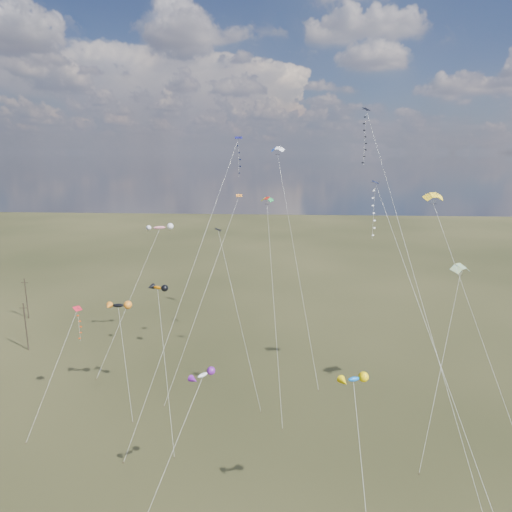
# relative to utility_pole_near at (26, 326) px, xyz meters

# --- Properties ---
(ground) EXTENTS (400.00, 400.00, 0.00)m
(ground) POSITION_rel_utility_pole_near_xyz_m (38.00, -30.00, -4.09)
(ground) COLOR black
(ground) RESTS_ON ground
(utility_pole_near) EXTENTS (1.40, 0.20, 8.00)m
(utility_pole_near) POSITION_rel_utility_pole_near_xyz_m (0.00, 0.00, 0.00)
(utility_pole_near) COLOR black
(utility_pole_near) RESTS_ON ground
(utility_pole_far) EXTENTS (1.40, 0.20, 8.00)m
(utility_pole_far) POSITION_rel_utility_pole_near_xyz_m (-8.00, 14.00, 0.00)
(utility_pole_far) COLOR black
(utility_pole_far) RESTS_ON ground
(diamond_black_high) EXTENTS (8.89, 23.37, 36.42)m
(diamond_black_high) POSITION_rel_utility_pole_near_xyz_m (51.11, -12.66, 27.01)
(diamond_black_high) COLOR black
(diamond_black_high) RESTS_ON ground
(diamond_navy_tall) EXTENTS (11.14, 16.62, 33.28)m
(diamond_navy_tall) POSITION_rel_utility_pole_near_xyz_m (34.96, -11.28, 24.57)
(diamond_navy_tall) COLOR #0E0E55
(diamond_navy_tall) RESTS_ON ground
(diamond_black_mid) EXTENTS (7.10, 11.49, 21.22)m
(diamond_black_mid) POSITION_rel_utility_pole_near_xyz_m (34.06, -7.77, 11.27)
(diamond_black_mid) COLOR black
(diamond_black_mid) RESTS_ON ground
(diamond_red_low) EXTENTS (3.95, 8.68, 13.19)m
(diamond_red_low) POSITION_rel_utility_pole_near_xyz_m (16.47, -16.00, 6.42)
(diamond_red_low) COLOR red
(diamond_red_low) RESTS_ON ground
(diamond_navy_right) EXTENTS (8.63, 22.70, 28.71)m
(diamond_navy_right) POSITION_rel_utility_pole_near_xyz_m (50.78, -22.22, 20.16)
(diamond_navy_right) COLOR #0B164C
(diamond_navy_right) RESTS_ON ground
(diamond_orange_center) EXTENTS (8.98, 13.43, 25.67)m
(diamond_orange_center) POSITION_rel_utility_pole_near_xyz_m (32.46, -6.23, 13.84)
(diamond_orange_center) COLOR orange
(diamond_orange_center) RESTS_ON ground
(parafoil_yellow) EXTENTS (8.29, 16.00, 27.05)m
(parafoil_yellow) POSITION_rel_utility_pole_near_xyz_m (59.25, -10.44, 22.20)
(parafoil_yellow) COLOR yellow
(parafoil_yellow) RESTS_ON ground
(parafoil_blue_white) EXTENTS (7.72, 23.12, 32.73)m
(parafoil_blue_white) POSITION_rel_utility_pole_near_xyz_m (40.03, 11.82, 27.82)
(parafoil_blue_white) COLOR blue
(parafoil_blue_white) RESTS_ON ground
(parafoil_striped) EXTENTS (8.47, 14.25, 19.01)m
(parafoil_striped) POSITION_rel_utility_pole_near_xyz_m (62.21, -12.93, 14.21)
(parafoil_striped) COLOR #DFC00B
(parafoil_striped) RESTS_ON ground
(parafoil_tricolor) EXTENTS (4.10, 23.00, 25.15)m
(parafoil_tricolor) POSITION_rel_utility_pole_near_xyz_m (38.69, 2.63, 20.33)
(parafoil_tricolor) COLOR yellow
(parafoil_tricolor) RESTS_ON ground
(novelty_black_orange) EXTENTS (4.79, 7.16, 12.99)m
(novelty_black_orange) POSITION_rel_utility_pole_near_xyz_m (20.48, -12.63, 8.31)
(novelty_black_orange) COLOR black
(novelty_black_orange) RESTS_ON ground
(novelty_orange_black) EXTENTS (5.61, 12.16, 15.77)m
(novelty_orange_black) POSITION_rel_utility_pole_near_xyz_m (26.07, -13.90, 11.12)
(novelty_orange_black) COLOR #D06904
(novelty_orange_black) RESTS_ON ground
(novelty_white_purple) EXTENTS (6.10, 8.90, 13.16)m
(novelty_white_purple) POSITION_rel_utility_pole_near_xyz_m (34.66, -30.96, 8.58)
(novelty_white_purple) COLOR silver
(novelty_white_purple) RESTS_ON ground
(novelty_redwhite_stripe) EXTENTS (8.66, 13.33, 20.47)m
(novelty_redwhite_stripe) POSITION_rel_utility_pole_near_xyz_m (21.69, 3.31, 15.73)
(novelty_redwhite_stripe) COLOR red
(novelty_redwhite_stripe) RESTS_ON ground
(novelty_blue_yellow) EXTENTS (2.10, 11.89, 14.67)m
(novelty_blue_yellow) POSITION_rel_utility_pole_near_xyz_m (47.07, -33.63, 10.04)
(novelty_blue_yellow) COLOR blue
(novelty_blue_yellow) RESTS_ON ground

